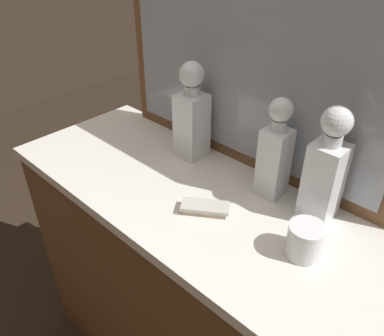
{
  "coord_description": "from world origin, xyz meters",
  "views": [
    {
      "loc": [
        0.63,
        -0.66,
        1.59
      ],
      "look_at": [
        0.0,
        0.0,
        0.99
      ],
      "focal_mm": 36.1,
      "sensor_mm": 36.0,
      "label": 1
    }
  ],
  "objects_px": {
    "crystal_decanter_left": "(274,158)",
    "crystal_decanter_far_right": "(325,175)",
    "crystal_decanter_front": "(192,120)",
    "crystal_tumbler_left": "(305,241)",
    "silver_brush_right": "(205,208)"
  },
  "relations": [
    {
      "from": "crystal_decanter_left",
      "to": "crystal_decanter_far_right",
      "type": "relative_size",
      "value": 0.93
    },
    {
      "from": "crystal_decanter_far_right",
      "to": "silver_brush_right",
      "type": "distance_m",
      "value": 0.32
    },
    {
      "from": "crystal_decanter_left",
      "to": "silver_brush_right",
      "type": "distance_m",
      "value": 0.24
    },
    {
      "from": "crystal_tumbler_left",
      "to": "silver_brush_right",
      "type": "distance_m",
      "value": 0.28
    },
    {
      "from": "crystal_decanter_left",
      "to": "crystal_decanter_far_right",
      "type": "xyz_separation_m",
      "value": [
        0.15,
        0.0,
        0.01
      ]
    },
    {
      "from": "crystal_decanter_front",
      "to": "crystal_decanter_far_right",
      "type": "relative_size",
      "value": 1.01
    },
    {
      "from": "crystal_decanter_far_right",
      "to": "crystal_tumbler_left",
      "type": "bearing_deg",
      "value": -72.49
    },
    {
      "from": "crystal_decanter_front",
      "to": "crystal_tumbler_left",
      "type": "height_order",
      "value": "crystal_decanter_front"
    },
    {
      "from": "crystal_decanter_front",
      "to": "crystal_decanter_left",
      "type": "height_order",
      "value": "crystal_decanter_front"
    },
    {
      "from": "silver_brush_right",
      "to": "crystal_decanter_far_right",
      "type": "bearing_deg",
      "value": 41.65
    },
    {
      "from": "crystal_decanter_far_right",
      "to": "silver_brush_right",
      "type": "bearing_deg",
      "value": -138.35
    },
    {
      "from": "crystal_decanter_left",
      "to": "crystal_tumbler_left",
      "type": "height_order",
      "value": "crystal_decanter_left"
    },
    {
      "from": "silver_brush_right",
      "to": "crystal_decanter_left",
      "type": "bearing_deg",
      "value": 68.26
    },
    {
      "from": "crystal_decanter_far_right",
      "to": "crystal_tumbler_left",
      "type": "relative_size",
      "value": 3.64
    },
    {
      "from": "crystal_decanter_far_right",
      "to": "silver_brush_right",
      "type": "xyz_separation_m",
      "value": [
        -0.22,
        -0.2,
        -0.12
      ]
    }
  ]
}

